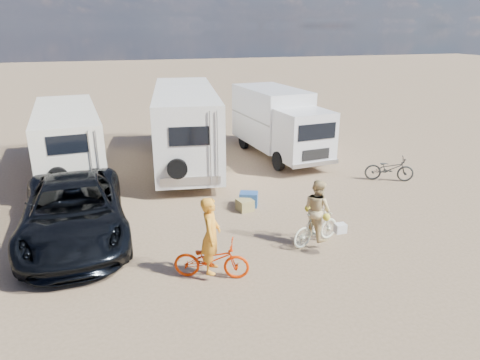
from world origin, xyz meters
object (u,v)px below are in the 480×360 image
object	(u,v)px
rv_main	(186,128)
bike_man	(211,260)
bike_woman	(316,227)
rv_left	(69,142)
crate	(245,205)
bike_parked	(389,169)
dark_suv	(74,211)
rider_woman	(317,215)
rider_man	(211,242)
box_truck	(280,124)
cooler	(249,199)

from	to	relation	value
rv_main	bike_man	bearing A→B (deg)	-88.40
rv_main	bike_woman	xyz separation A→B (m)	(2.16, -8.18, -1.13)
rv_left	bike_woman	bearing A→B (deg)	-55.38
bike_man	crate	world-z (taller)	bike_man
rv_main	bike_parked	bearing A→B (deg)	-23.31
rv_left	crate	size ratio (longest dim) A/B	15.31
dark_suv	rider_woman	bearing A→B (deg)	-22.14
bike_parked	rider_woman	bearing A→B (deg)	152.68
rider_man	crate	size ratio (longest dim) A/B	4.00
rv_main	dark_suv	world-z (taller)	rv_main
rider_man	crate	xyz separation A→B (m)	(1.91, 3.56, -0.74)
rv_main	dark_suv	bearing A→B (deg)	-117.38
rv_main	bike_man	world-z (taller)	rv_main
rv_left	rider_woman	bearing A→B (deg)	-55.38
box_truck	bike_woman	world-z (taller)	box_truck
rv_left	bike_parked	bearing A→B (deg)	-25.25
box_truck	dark_suv	size ratio (longest dim) A/B	1.04
bike_man	rider_woman	distance (m)	3.26
bike_parked	cooler	distance (m)	6.02
rv_main	box_truck	xyz separation A→B (m)	(4.26, 0.02, -0.12)
rv_main	bike_woman	bearing A→B (deg)	-67.54
bike_man	crate	distance (m)	4.05
bike_man	rider_man	world-z (taller)	rider_man
box_truck	rider_man	distance (m)	10.47
rider_woman	bike_man	bearing A→B (deg)	87.32
bike_parked	box_truck	bearing A→B (deg)	58.30
box_truck	crate	bearing A→B (deg)	-127.20
dark_suv	bike_parked	world-z (taller)	dark_suv
dark_suv	cooler	distance (m)	5.44
crate	bike_woman	bearing A→B (deg)	-65.96
bike_parked	crate	size ratio (longest dim) A/B	3.93
crate	bike_man	bearing A→B (deg)	-118.20
rv_main	bike_man	size ratio (longest dim) A/B	4.59
bike_woman	rider_man	xyz separation A→B (m)	(-3.12, -0.85, 0.45)
rv_left	rider_woman	distance (m)	10.70
rider_woman	crate	size ratio (longest dim) A/B	3.60
box_truck	bike_parked	size ratio (longest dim) A/B	3.37
box_truck	bike_man	size ratio (longest dim) A/B	3.45
rv_left	box_truck	bearing A→B (deg)	-5.24
bike_parked	cooler	xyz separation A→B (m)	(-5.96, -0.87, -0.24)
crate	rider_woman	bearing A→B (deg)	-65.96
bike_woman	rider_woman	bearing A→B (deg)	-0.00
box_truck	crate	xyz separation A→B (m)	(-3.32, -5.49, -1.31)
bike_man	cooler	bearing A→B (deg)	-8.26
rv_main	cooler	xyz separation A→B (m)	(1.18, -5.16, -1.37)
rv_main	bike_parked	xyz separation A→B (m)	(7.13, -4.28, -1.13)
bike_man	rider_man	bearing A→B (deg)	0.00
rv_main	dark_suv	distance (m)	7.31
box_truck	rider_man	bearing A→B (deg)	-126.08
rv_main	dark_suv	size ratio (longest dim) A/B	1.39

